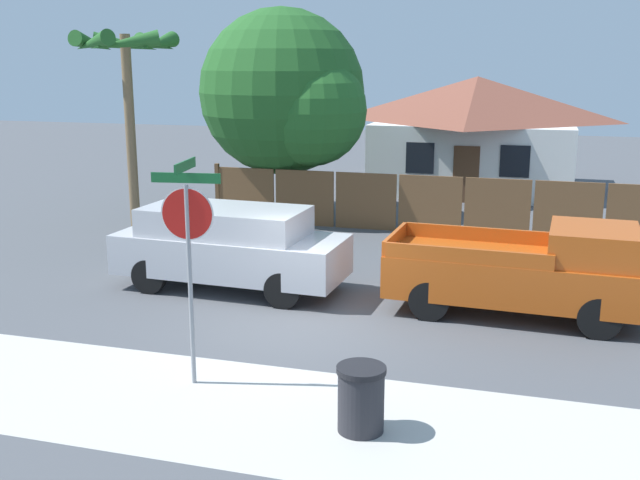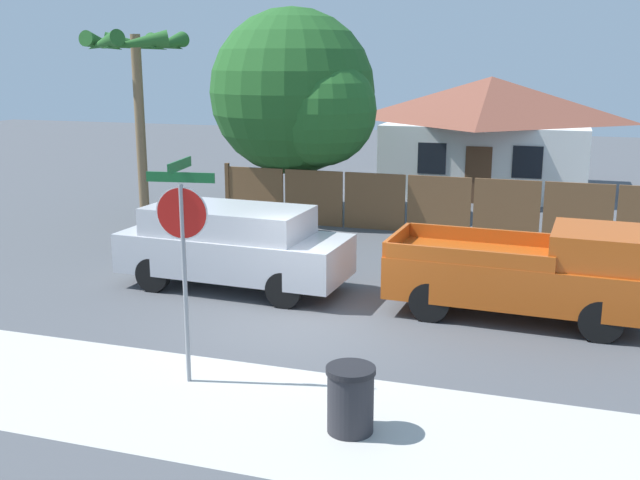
# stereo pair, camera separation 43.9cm
# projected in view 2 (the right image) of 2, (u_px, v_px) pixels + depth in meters

# --- Properties ---
(ground_plane) EXTENTS (80.00, 80.00, 0.00)m
(ground_plane) POSITION_uv_depth(u_px,v_px,m) (303.00, 325.00, 14.22)
(ground_plane) COLOR #4C4F54
(sidewalk_strip) EXTENTS (36.00, 3.20, 0.01)m
(sidewalk_strip) POSITION_uv_depth(u_px,v_px,m) (222.00, 406.00, 10.89)
(sidewalk_strip) COLOR beige
(sidewalk_strip) RESTS_ON ground
(wooden_fence) EXTENTS (13.42, 0.12, 1.78)m
(wooden_fence) POSITION_uv_depth(u_px,v_px,m) (439.00, 205.00, 21.51)
(wooden_fence) COLOR brown
(wooden_fence) RESTS_ON ground
(house) EXTENTS (7.84, 6.93, 4.30)m
(house) POSITION_uv_depth(u_px,v_px,m) (489.00, 132.00, 28.71)
(house) COLOR white
(house) RESTS_ON ground
(oak_tree) EXTENTS (5.45, 5.19, 6.53)m
(oak_tree) POSITION_uv_depth(u_px,v_px,m) (298.00, 96.00, 23.35)
(oak_tree) COLOR brown
(oak_tree) RESTS_ON ground
(palm_tree) EXTENTS (2.80, 3.01, 5.70)m
(palm_tree) POSITION_uv_depth(u_px,v_px,m) (136.00, 60.00, 20.81)
(palm_tree) COLOR brown
(palm_tree) RESTS_ON ground
(red_suv) EXTENTS (5.08, 2.15, 1.82)m
(red_suv) POSITION_uv_depth(u_px,v_px,m) (233.00, 244.00, 16.33)
(red_suv) COLOR #B7B7BC
(red_suv) RESTS_ON ground
(orange_pickup) EXTENTS (5.08, 2.23, 1.86)m
(orange_pickup) POSITION_uv_depth(u_px,v_px,m) (530.00, 273.00, 14.45)
(orange_pickup) COLOR #B74C14
(orange_pickup) RESTS_ON ground
(stop_sign) EXTENTS (1.05, 0.94, 3.49)m
(stop_sign) POSITION_uv_depth(u_px,v_px,m) (183.00, 232.00, 11.19)
(stop_sign) COLOR gray
(stop_sign) RESTS_ON ground
(trash_bin) EXTENTS (0.67, 0.67, 0.93)m
(trash_bin) POSITION_uv_depth(u_px,v_px,m) (350.00, 399.00, 10.07)
(trash_bin) COLOR #28282D
(trash_bin) RESTS_ON ground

